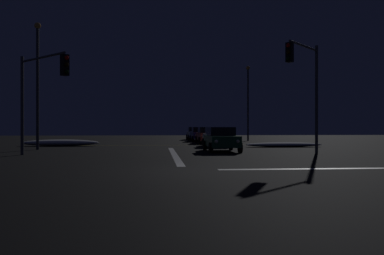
{
  "coord_description": "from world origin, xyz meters",
  "views": [
    {
      "loc": [
        -0.91,
        -14.38,
        1.58
      ],
      "look_at": [
        1.32,
        11.77,
        1.54
      ],
      "focal_mm": 36.89,
      "sensor_mm": 36.0,
      "label": 1
    }
  ],
  "objects": [
    {
      "name": "streetlamp_right_far",
      "position": [
        9.27,
        29.77,
        4.95
      ],
      "size": [
        0.44,
        0.44,
        8.54
      ],
      "color": "#424247",
      "rests_on": "ground"
    },
    {
      "name": "sedan_green",
      "position": [
        3.16,
        10.9,
        0.8
      ],
      "size": [
        2.02,
        4.33,
        1.57
      ],
      "color": "#14512D",
      "rests_on": "ground"
    },
    {
      "name": "stop_line_north",
      "position": [
        0.0,
        8.17,
        0.0
      ],
      "size": [
        0.35,
        13.99,
        0.01
      ],
      "color": "white",
      "rests_on": "ground"
    },
    {
      "name": "sedan_white",
      "position": [
        3.82,
        17.3,
        0.8
      ],
      "size": [
        2.02,
        4.33,
        1.57
      ],
      "color": "silver",
      "rests_on": "ground"
    },
    {
      "name": "snow_bank_left_curb",
      "position": [
        -8.97,
        18.96,
        0.27
      ],
      "size": [
        6.26,
        1.5,
        0.54
      ],
      "color": "white",
      "rests_on": "ground"
    },
    {
      "name": "sedan_silver",
      "position": [
        3.64,
        34.29,
        0.8
      ],
      "size": [
        2.02,
        4.33,
        1.57
      ],
      "color": "#B7B7BC",
      "rests_on": "ground"
    },
    {
      "name": "snow_bank_right_curb",
      "position": [
        8.97,
        15.95,
        0.19
      ],
      "size": [
        6.14,
        1.5,
        0.37
      ],
      "color": "white",
      "rests_on": "ground"
    },
    {
      "name": "sedan_blue",
      "position": [
        3.65,
        28.72,
        0.8
      ],
      "size": [
        2.02,
        4.33,
        1.57
      ],
      "color": "navy",
      "rests_on": "ground"
    },
    {
      "name": "traffic_signal_nw",
      "position": [
        -7.19,
        7.19,
        3.87
      ],
      "size": [
        3.37,
        3.37,
        5.56
      ],
      "color": "#4C4C51",
      "rests_on": "ground"
    },
    {
      "name": "centre_line_ns",
      "position": [
        0.0,
        19.77,
        0.0
      ],
      "size": [
        22.0,
        0.15,
        0.01
      ],
      "color": "yellow",
      "rests_on": "ground"
    },
    {
      "name": "ground",
      "position": [
        0.0,
        0.0,
        -0.05
      ],
      "size": [
        120.0,
        120.0,
        0.1
      ],
      "primitive_type": "cube",
      "color": "black"
    },
    {
      "name": "streetlamp_left_near",
      "position": [
        -9.27,
        13.77,
        5.1
      ],
      "size": [
        0.44,
        0.44,
        8.84
      ],
      "color": "#424247",
      "rests_on": "ground"
    },
    {
      "name": "sedan_red",
      "position": [
        3.82,
        23.5,
        0.8
      ],
      "size": [
        2.02,
        4.33,
        1.57
      ],
      "color": "maroon",
      "rests_on": "ground"
    },
    {
      "name": "traffic_signal_ne",
      "position": [
        7.51,
        7.51,
        4.43
      ],
      "size": [
        2.84,
        2.84,
        6.47
      ],
      "color": "#4C4C51",
      "rests_on": "ground"
    }
  ]
}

